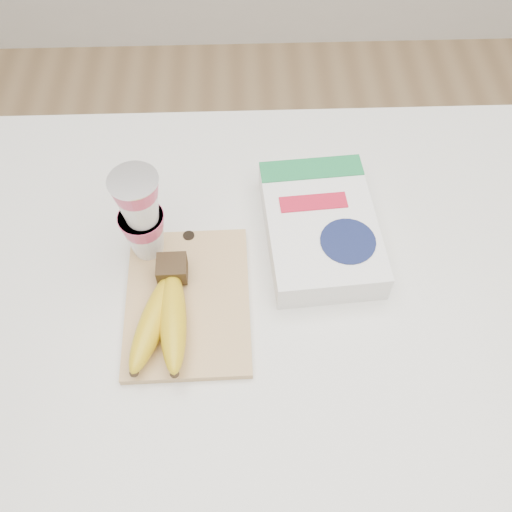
{
  "coord_description": "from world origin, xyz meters",
  "views": [
    {
      "loc": [
        -0.05,
        -0.47,
        1.78
      ],
      "look_at": [
        -0.03,
        0.04,
        1.01
      ],
      "focal_mm": 40.0,
      "sensor_mm": 36.0,
      "label": 1
    }
  ],
  "objects_px": {
    "cutting_board": "(188,301)",
    "cereal_box": "(320,228)",
    "table": "(271,395)",
    "yogurt_stack": "(141,214)",
    "bananas": "(164,315)"
  },
  "relations": [
    {
      "from": "cutting_board",
      "to": "cereal_box",
      "type": "height_order",
      "value": "cereal_box"
    },
    {
      "from": "cutting_board",
      "to": "cereal_box",
      "type": "xyz_separation_m",
      "value": [
        0.22,
        0.12,
        0.02
      ]
    },
    {
      "from": "table",
      "to": "yogurt_stack",
      "type": "relative_size",
      "value": 7.29
    },
    {
      "from": "cutting_board",
      "to": "bananas",
      "type": "height_order",
      "value": "bananas"
    },
    {
      "from": "cutting_board",
      "to": "bananas",
      "type": "xyz_separation_m",
      "value": [
        -0.03,
        -0.04,
        0.03
      ]
    },
    {
      "from": "cutting_board",
      "to": "cereal_box",
      "type": "bearing_deg",
      "value": 27.82
    },
    {
      "from": "table",
      "to": "cereal_box",
      "type": "relative_size",
      "value": 4.62
    },
    {
      "from": "bananas",
      "to": "cutting_board",
      "type": "bearing_deg",
      "value": 51.43
    },
    {
      "from": "cutting_board",
      "to": "cereal_box",
      "type": "distance_m",
      "value": 0.26
    },
    {
      "from": "table",
      "to": "yogurt_stack",
      "type": "height_order",
      "value": "yogurt_stack"
    },
    {
      "from": "cereal_box",
      "to": "table",
      "type": "bearing_deg",
      "value": -130.81
    },
    {
      "from": "cutting_board",
      "to": "yogurt_stack",
      "type": "height_order",
      "value": "yogurt_stack"
    },
    {
      "from": "cereal_box",
      "to": "bananas",
      "type": "bearing_deg",
      "value": -151.77
    },
    {
      "from": "bananas",
      "to": "yogurt_stack",
      "type": "distance_m",
      "value": 0.16
    },
    {
      "from": "yogurt_stack",
      "to": "cutting_board",
      "type": "bearing_deg",
      "value": -56.15
    }
  ]
}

